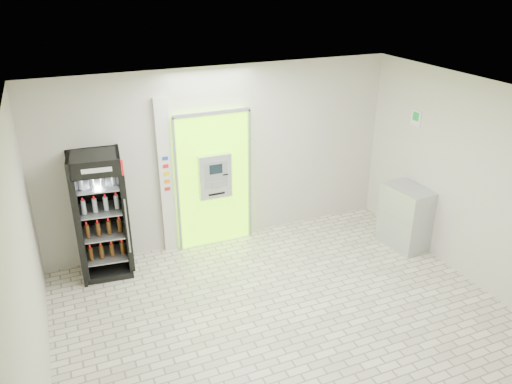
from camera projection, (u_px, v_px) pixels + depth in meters
ground at (286, 319)px, 6.79m from camera, size 6.00×6.00×0.00m
room_shell at (290, 196)px, 6.03m from camera, size 6.00×6.00×6.00m
atm_assembly at (213, 179)px, 8.26m from camera, size 1.30×0.24×2.33m
pillar at (166, 178)px, 7.97m from camera, size 0.22×0.11×2.60m
beverage_cooler at (102, 217)px, 7.50m from camera, size 0.80×0.74×1.95m
steel_cabinet at (406, 217)px, 8.40m from camera, size 0.62×0.85×1.07m
exit_sign at (416, 118)px, 8.15m from camera, size 0.02×0.22×0.26m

